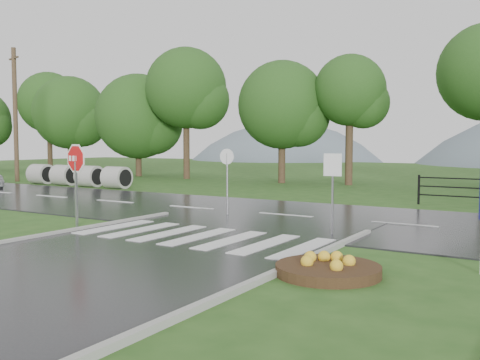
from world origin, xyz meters
The scene contains 10 objects.
ground centered at (0.00, 0.00, 0.00)m, with size 120.00×120.00×0.00m, color #29521B.
main_road centered at (0.00, 10.00, 0.00)m, with size 90.00×8.00×0.04m, color black.
crosswalk centered at (0.00, 5.00, 0.06)m, with size 6.50×2.80×0.02m.
treeline centered at (1.00, 24.00, 0.00)m, with size 83.20×5.20×10.00m.
culvert_pipes centered at (-15.99, 15.00, 0.60)m, with size 7.60×1.20×1.20m.
stop_sign centered at (-4.14, 4.59, 1.83)m, with size 1.16×0.17×2.63m.
flower_bed centered at (4.36, 3.16, 0.15)m, with size 2.00×2.00×0.40m.
reg_sign_small centered at (2.81, 7.20, 1.56)m, with size 0.49×0.08×2.22m.
reg_sign_round centered at (-1.74, 9.03, 1.45)m, with size 0.53×0.08×2.30m.
utility_pole_west centered at (-22.16, 15.50, 4.33)m, with size 1.48×0.52×8.53m.
Camera 1 is at (8.18, -6.17, 2.50)m, focal length 40.00 mm.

